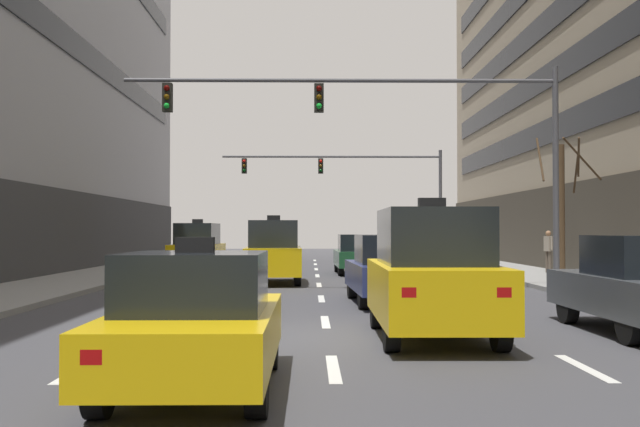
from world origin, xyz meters
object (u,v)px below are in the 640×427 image
(taxi_driving_0, at_px, (197,248))
(car_driving_1, at_px, (391,270))
(taxi_driving_5, at_px, (274,252))
(car_driving_3, at_px, (358,254))
(traffic_signal_0, at_px, (400,123))
(taxi_driving_2, at_px, (197,322))
(street_tree_1, at_px, (561,208))
(traffic_signal_1, at_px, (360,178))
(pedestrian_1, at_px, (548,248))
(taxi_driving_4, at_px, (432,274))

(taxi_driving_0, bearing_deg, car_driving_1, -63.63)
(taxi_driving_0, bearing_deg, taxi_driving_5, -61.63)
(car_driving_3, bearing_deg, traffic_signal_0, -85.74)
(car_driving_1, xyz_separation_m, taxi_driving_2, (-3.26, -10.05, -0.06))
(taxi_driving_0, bearing_deg, street_tree_1, -29.54)
(taxi_driving_0, relative_size, car_driving_1, 0.96)
(taxi_driving_0, xyz_separation_m, car_driving_3, (6.75, -1.08, -0.24))
(car_driving_1, bearing_deg, street_tree_1, 44.66)
(traffic_signal_0, height_order, traffic_signal_1, traffic_signal_0)
(car_driving_1, height_order, car_driving_3, car_driving_1)
(taxi_driving_0, distance_m, pedestrian_1, 14.37)
(taxi_driving_4, distance_m, taxi_driving_5, 13.47)
(taxi_driving_5, bearing_deg, car_driving_3, 59.60)
(pedestrian_1, bearing_deg, traffic_signal_1, 117.72)
(taxi_driving_2, distance_m, traffic_signal_0, 14.87)
(taxi_driving_5, relative_size, street_tree_1, 0.92)
(car_driving_3, height_order, traffic_signal_0, traffic_signal_0)
(car_driving_1, relative_size, car_driving_3, 1.05)
(pedestrian_1, bearing_deg, taxi_driving_5, -160.00)
(street_tree_1, bearing_deg, taxi_driving_4, -117.11)
(car_driving_1, distance_m, traffic_signal_1, 23.70)
(taxi_driving_0, height_order, taxi_driving_2, taxi_driving_0)
(taxi_driving_5, relative_size, pedestrian_1, 2.70)
(car_driving_3, distance_m, taxi_driving_5, 6.35)
(taxi_driving_4, xyz_separation_m, traffic_signal_0, (0.62, 9.66, 3.90))
(car_driving_3, height_order, pedestrian_1, pedestrian_1)
(car_driving_1, xyz_separation_m, car_driving_3, (-0.00, 12.54, -0.03))
(taxi_driving_0, bearing_deg, taxi_driving_4, -70.91)
(taxi_driving_2, bearing_deg, taxi_driving_5, 89.83)
(taxi_driving_2, bearing_deg, traffic_signal_1, 83.05)
(taxi_driving_2, distance_m, traffic_signal_1, 33.90)
(pedestrian_1, bearing_deg, car_driving_3, 167.49)
(traffic_signal_0, bearing_deg, traffic_signal_1, 89.57)
(taxi_driving_0, height_order, street_tree_1, street_tree_1)
(taxi_driving_4, relative_size, street_tree_1, 0.93)
(taxi_driving_0, distance_m, taxi_driving_4, 20.77)
(taxi_driving_2, bearing_deg, taxi_driving_0, 98.38)
(car_driving_1, height_order, taxi_driving_4, taxi_driving_4)
(taxi_driving_4, height_order, street_tree_1, street_tree_1)
(taxi_driving_4, xyz_separation_m, street_tree_1, (6.26, 12.23, 1.46))
(taxi_driving_5, height_order, street_tree_1, street_tree_1)
(taxi_driving_4, height_order, pedestrian_1, taxi_driving_4)
(car_driving_1, height_order, traffic_signal_1, traffic_signal_1)
(car_driving_1, height_order, street_tree_1, street_tree_1)
(traffic_signal_0, distance_m, pedestrian_1, 10.61)
(traffic_signal_1, bearing_deg, taxi_driving_2, -96.95)
(car_driving_3, bearing_deg, taxi_driving_4, -89.87)
(taxi_driving_4, distance_m, traffic_signal_0, 10.44)
(car_driving_1, xyz_separation_m, pedestrian_1, (7.35, 10.91, 0.26))
(traffic_signal_0, bearing_deg, street_tree_1, 24.49)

